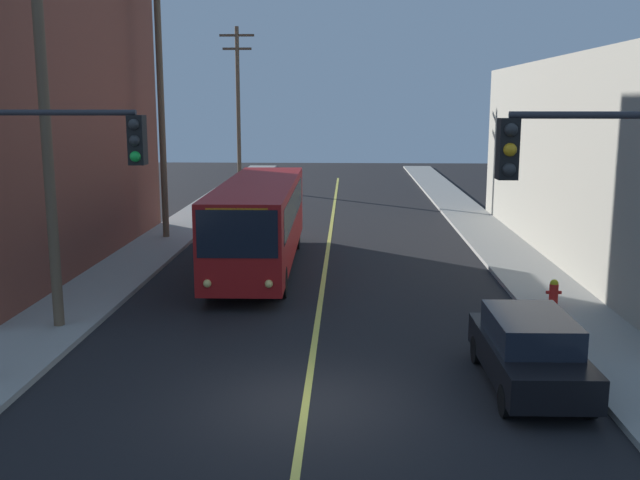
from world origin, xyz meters
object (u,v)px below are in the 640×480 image
at_px(utility_pole_mid, 160,90).
at_px(fire_hydrant, 554,293).
at_px(city_bus, 260,219).
at_px(parked_car_black, 529,350).
at_px(utility_pole_near, 43,81).
at_px(traffic_signal_left_corner, 45,189).
at_px(utility_pole_far, 238,100).
at_px(traffic_signal_right_corner, 624,210).

bearing_deg(utility_pole_mid, fire_hydrant, -37.57).
bearing_deg(fire_hydrant, city_bus, 149.34).
relative_size(parked_car_black, utility_pole_near, 0.38).
bearing_deg(traffic_signal_left_corner, utility_pole_near, 111.43).
relative_size(city_bus, utility_pole_far, 1.10).
xyz_separation_m(traffic_signal_right_corner, fire_hydrant, (1.44, 8.71, -3.72)).
height_order(parked_car_black, traffic_signal_right_corner, traffic_signal_right_corner).
bearing_deg(fire_hydrant, parked_car_black, -110.03).
bearing_deg(parked_car_black, utility_pole_far, 107.67).
distance_m(parked_car_black, traffic_signal_left_corner, 10.72).
bearing_deg(utility_pole_mid, parked_car_black, -54.24).
height_order(parked_car_black, utility_pole_near, utility_pole_near).
bearing_deg(utility_pole_far, utility_pole_near, -89.99).
distance_m(utility_pole_far, traffic_signal_right_corner, 41.44).
xyz_separation_m(city_bus, fire_hydrant, (9.27, -5.49, -1.23)).
height_order(utility_pole_far, traffic_signal_right_corner, utility_pole_far).
distance_m(utility_pole_near, utility_pole_far, 33.07).
height_order(traffic_signal_left_corner, fire_hydrant, traffic_signal_left_corner).
relative_size(utility_pole_mid, fire_hydrant, 14.08).
xyz_separation_m(utility_pole_mid, utility_pole_far, (0.35, 19.93, -0.40)).
bearing_deg(utility_pole_mid, traffic_signal_left_corner, -83.71).
bearing_deg(traffic_signal_right_corner, parked_car_black, 103.21).
relative_size(traffic_signal_left_corner, traffic_signal_right_corner, 1.00).
relative_size(parked_car_black, utility_pole_far, 0.40).
bearing_deg(traffic_signal_left_corner, fire_hydrant, 26.52).
xyz_separation_m(traffic_signal_left_corner, traffic_signal_right_corner, (10.82, -2.59, 0.00)).
xyz_separation_m(parked_car_black, utility_pole_far, (-11.66, 36.61, 5.35)).
bearing_deg(utility_pole_near, city_bus, 59.83).
bearing_deg(traffic_signal_right_corner, utility_pole_far, 107.35).
bearing_deg(utility_pole_near, traffic_signal_left_corner, -68.57).
xyz_separation_m(parked_car_black, utility_pole_mid, (-12.02, 16.68, 5.75)).
distance_m(utility_pole_near, utility_pole_mid, 13.14).
relative_size(utility_pole_far, traffic_signal_left_corner, 1.84).
xyz_separation_m(parked_car_black, traffic_signal_left_corner, (-10.14, -0.31, 3.46)).
distance_m(city_bus, utility_pole_near, 10.16).
relative_size(parked_car_black, traffic_signal_right_corner, 0.74).
height_order(utility_pole_near, traffic_signal_right_corner, utility_pole_near).
xyz_separation_m(utility_pole_mid, traffic_signal_left_corner, (1.87, -16.99, -2.29)).
xyz_separation_m(utility_pole_near, traffic_signal_right_corner, (12.34, -6.44, -2.27)).
xyz_separation_m(utility_pole_near, traffic_signal_left_corner, (1.51, -3.86, -2.27)).
bearing_deg(utility_pole_far, parked_car_black, -72.33).
relative_size(utility_pole_near, utility_pole_mid, 1.00).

